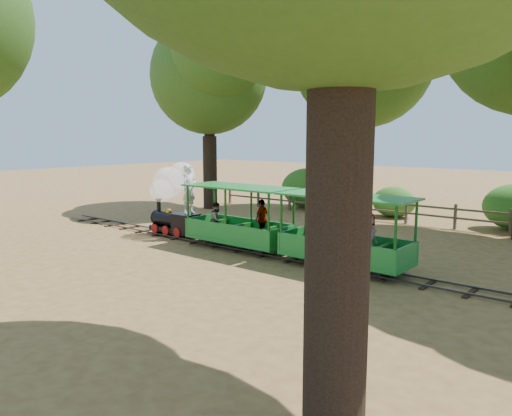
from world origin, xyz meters
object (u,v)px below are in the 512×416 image
Objects in this scene: carriage_front at (239,225)px; fence at (384,208)px; carriage_rear at (346,240)px; locomotive at (173,193)px.

carriage_front is 8.09m from fence.
carriage_rear is (3.87, 0.03, 0.01)m from carriage_front.
locomotive is 0.73× the size of carriage_front.
fence is at bearing 108.48° from carriage_rear.
locomotive is at bearing 178.69° from carriage_front.
carriage_front is (3.28, -0.07, -0.77)m from locomotive.
locomotive reaches higher than fence.
carriage_front is at bearing -179.59° from carriage_rear.
carriage_front is 0.21× the size of fence.
fence is (1.21, 8.00, -0.22)m from carriage_front.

